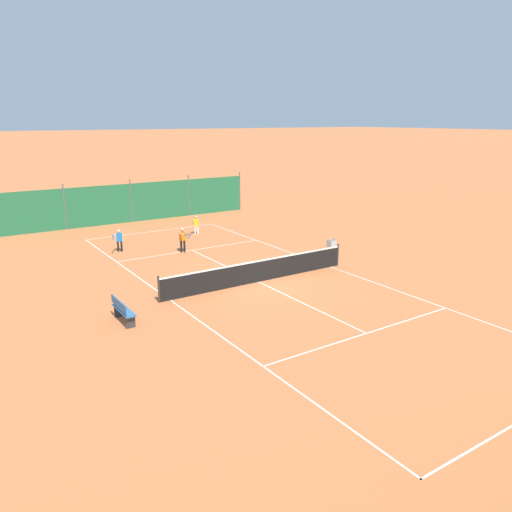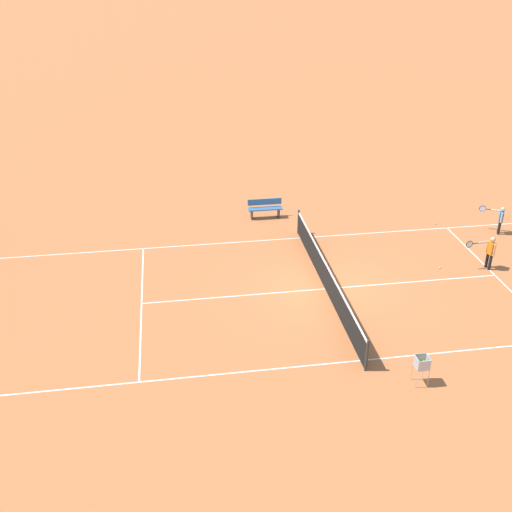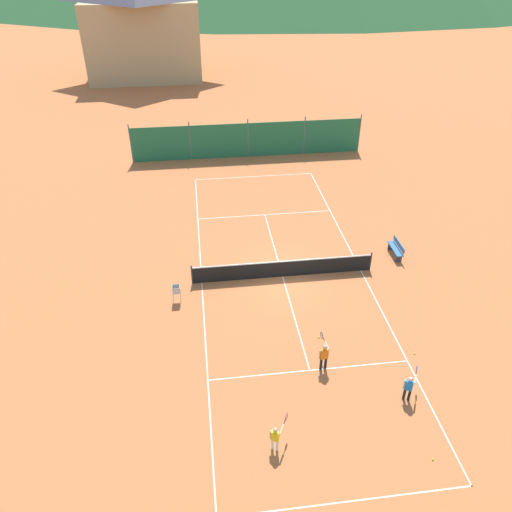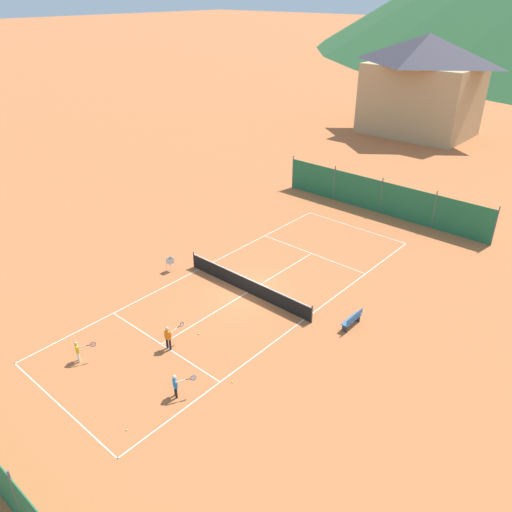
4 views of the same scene
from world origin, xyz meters
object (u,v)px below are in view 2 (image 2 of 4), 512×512
player_far_service (490,250)px  courtside_bench (265,208)px  tennis_ball_far_corner (435,223)px  player_far_baseline (500,218)px  ball_hopper (422,364)px  tennis_net (326,277)px  tennis_ball_alley_right (440,268)px

player_far_service → courtside_bench: (5.80, 7.44, -0.31)m
tennis_ball_far_corner → player_far_service: bearing=-176.2°
player_far_baseline → player_far_service: player_far_service is taller
player_far_baseline → courtside_bench: (3.02, 9.36, -0.24)m
player_far_service → ball_hopper: size_ratio=1.46×
player_far_baseline → courtside_bench: 9.84m
tennis_net → tennis_ball_alley_right: tennis_net is taller
ball_hopper → courtside_bench: size_ratio=0.59×
tennis_ball_far_corner → tennis_net: bearing=126.8°
player_far_baseline → ball_hopper: size_ratio=1.33×
tennis_ball_alley_right → courtside_bench: bearing=45.9°
tennis_net → courtside_bench: 6.44m
tennis_ball_far_corner → ball_hopper: size_ratio=0.07×
tennis_net → player_far_baseline: size_ratio=7.73×
courtside_bench → player_far_service: bearing=-127.9°
tennis_ball_alley_right → courtside_bench: (5.54, 5.73, 0.42)m
tennis_ball_alley_right → ball_hopper: size_ratio=0.07×
player_far_service → tennis_ball_far_corner: size_ratio=19.68×
player_far_service → courtside_bench: size_ratio=0.87×
player_far_service → ball_hopper: player_far_service is taller
player_far_baseline → tennis_ball_far_corner: size_ratio=18.00×
player_far_baseline → tennis_ball_far_corner: bearing=60.8°
tennis_ball_alley_right → ball_hopper: bearing=151.6°
player_far_service → ball_hopper: (-5.84, 5.01, -0.10)m
tennis_net → player_far_service: 6.36m
tennis_ball_far_corner → ball_hopper: 10.94m
tennis_ball_alley_right → courtside_bench: 7.98m
tennis_ball_far_corner → tennis_ball_alley_right: same height
player_far_service → tennis_ball_alley_right: player_far_service is taller
player_far_baseline → player_far_service: (-2.78, 1.92, 0.06)m
player_far_baseline → tennis_ball_alley_right: bearing=124.8°
tennis_net → tennis_ball_far_corner: 7.59m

